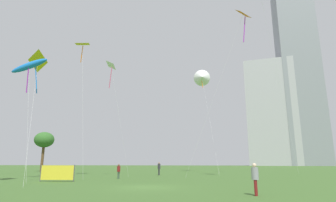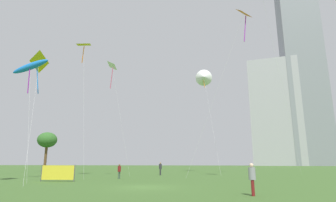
{
  "view_description": "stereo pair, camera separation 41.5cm",
  "coord_description": "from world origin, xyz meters",
  "px_view_note": "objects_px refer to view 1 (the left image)",
  "views": [
    {
      "loc": [
        4.87,
        -19.68,
        1.74
      ],
      "look_at": [
        0.54,
        6.61,
        7.78
      ],
      "focal_mm": 28.98,
      "sensor_mm": 36.0,
      "label": 1
    },
    {
      "loc": [
        5.28,
        -19.61,
        1.74
      ],
      "look_at": [
        0.54,
        6.61,
        7.78
      ],
      "focal_mm": 28.98,
      "sensor_mm": 36.0,
      "label": 2
    }
  ],
  "objects_px": {
    "kite_flying_1": "(29,66)",
    "event_banner": "(57,173)",
    "person_standing_1": "(159,168)",
    "kite_flying_2": "(111,69)",
    "park_tree_0": "(44,140)",
    "kite_flying_5": "(243,17)",
    "kite_flying_4": "(38,63)",
    "distant_highrise_1": "(271,113)",
    "person_standing_0": "(255,177)",
    "kite_flying_6": "(82,45)",
    "person_standing_2": "(119,170)",
    "distant_highrise_0": "(298,70)",
    "kite_flying_7": "(202,77)"
  },
  "relations": [
    {
      "from": "kite_flying_1",
      "to": "person_standing_2",
      "type": "bearing_deg",
      "value": 26.11
    },
    {
      "from": "person_standing_2",
      "to": "kite_flying_7",
      "type": "distance_m",
      "value": 27.52
    },
    {
      "from": "person_standing_1",
      "to": "event_banner",
      "type": "xyz_separation_m",
      "value": [
        -6.86,
        -14.06,
        -0.21
      ]
    },
    {
      "from": "kite_flying_7",
      "to": "distant_highrise_1",
      "type": "distance_m",
      "value": 112.68
    },
    {
      "from": "distant_highrise_0",
      "to": "distant_highrise_1",
      "type": "distance_m",
      "value": 28.77
    },
    {
      "from": "person_standing_1",
      "to": "distant_highrise_1",
      "type": "height_order",
      "value": "distant_highrise_1"
    },
    {
      "from": "person_standing_1",
      "to": "kite_flying_6",
      "type": "distance_m",
      "value": 19.6
    },
    {
      "from": "kite_flying_2",
      "to": "park_tree_0",
      "type": "bearing_deg",
      "value": 140.25
    },
    {
      "from": "park_tree_0",
      "to": "distant_highrise_0",
      "type": "xyz_separation_m",
      "value": [
        81.28,
        106.55,
        46.36
      ]
    },
    {
      "from": "kite_flying_7",
      "to": "distant_highrise_0",
      "type": "distance_m",
      "value": 122.28
    },
    {
      "from": "kite_flying_5",
      "to": "distant_highrise_0",
      "type": "relative_size",
      "value": 0.19
    },
    {
      "from": "distant_highrise_0",
      "to": "kite_flying_1",
      "type": "bearing_deg",
      "value": -111.65
    },
    {
      "from": "kite_flying_2",
      "to": "kite_flying_5",
      "type": "xyz_separation_m",
      "value": [
        17.06,
        -1.75,
        4.94
      ]
    },
    {
      "from": "person_standing_1",
      "to": "event_banner",
      "type": "distance_m",
      "value": 15.65
    },
    {
      "from": "person_standing_1",
      "to": "kite_flying_7",
      "type": "bearing_deg",
      "value": 122.27
    },
    {
      "from": "kite_flying_4",
      "to": "kite_flying_5",
      "type": "relative_size",
      "value": 0.69
    },
    {
      "from": "person_standing_1",
      "to": "kite_flying_2",
      "type": "xyz_separation_m",
      "value": [
        -5.39,
        -5.8,
        12.82
      ]
    },
    {
      "from": "person_standing_0",
      "to": "kite_flying_5",
      "type": "xyz_separation_m",
      "value": [
        1.95,
        14.79,
        17.78
      ]
    },
    {
      "from": "kite_flying_5",
      "to": "kite_flying_7",
      "type": "height_order",
      "value": "kite_flying_5"
    },
    {
      "from": "kite_flying_1",
      "to": "event_banner",
      "type": "distance_m",
      "value": 12.0
    },
    {
      "from": "kite_flying_4",
      "to": "kite_flying_6",
      "type": "height_order",
      "value": "kite_flying_6"
    },
    {
      "from": "kite_flying_7",
      "to": "person_standing_1",
      "type": "bearing_deg",
      "value": -117.91
    },
    {
      "from": "person_standing_1",
      "to": "park_tree_0",
      "type": "height_order",
      "value": "park_tree_0"
    },
    {
      "from": "kite_flying_4",
      "to": "distant_highrise_0",
      "type": "relative_size",
      "value": 0.13
    },
    {
      "from": "person_standing_0",
      "to": "kite_flying_5",
      "type": "distance_m",
      "value": 23.21
    },
    {
      "from": "kite_flying_7",
      "to": "kite_flying_5",
      "type": "bearing_deg",
      "value": -72.98
    },
    {
      "from": "person_standing_2",
      "to": "kite_flying_5",
      "type": "xyz_separation_m",
      "value": [
        14.34,
        1.51,
        17.87
      ]
    },
    {
      "from": "person_standing_1",
      "to": "park_tree_0",
      "type": "distance_m",
      "value": 27.49
    },
    {
      "from": "kite_flying_2",
      "to": "distant_highrise_0",
      "type": "height_order",
      "value": "distant_highrise_0"
    },
    {
      "from": "kite_flying_4",
      "to": "event_banner",
      "type": "xyz_separation_m",
      "value": [
        5.14,
        -2.52,
        -12.07
      ]
    },
    {
      "from": "kite_flying_1",
      "to": "kite_flying_2",
      "type": "xyz_separation_m",
      "value": [
        6.2,
        7.63,
        2.02
      ]
    },
    {
      "from": "kite_flying_2",
      "to": "kite_flying_1",
      "type": "bearing_deg",
      "value": -129.08
    },
    {
      "from": "person_standing_1",
      "to": "kite_flying_7",
      "type": "height_order",
      "value": "kite_flying_7"
    },
    {
      "from": "kite_flying_4",
      "to": "park_tree_0",
      "type": "height_order",
      "value": "kite_flying_4"
    },
    {
      "from": "kite_flying_4",
      "to": "distant_highrise_1",
      "type": "height_order",
      "value": "distant_highrise_1"
    },
    {
      "from": "distant_highrise_1",
      "to": "event_banner",
      "type": "distance_m",
      "value": 142.89
    },
    {
      "from": "person_standing_1",
      "to": "kite_flying_2",
      "type": "bearing_deg",
      "value": -72.67
    },
    {
      "from": "kite_flying_5",
      "to": "kite_flying_7",
      "type": "relative_size",
      "value": 1.04
    },
    {
      "from": "distant_highrise_1",
      "to": "person_standing_2",
      "type": "bearing_deg",
      "value": -99.46
    },
    {
      "from": "kite_flying_2",
      "to": "distant_highrise_1",
      "type": "xyz_separation_m",
      "value": [
        45.45,
        123.81,
        14.77
      ]
    },
    {
      "from": "person_standing_0",
      "to": "kite_flying_4",
      "type": "relative_size",
      "value": 0.12
    },
    {
      "from": "person_standing_0",
      "to": "park_tree_0",
      "type": "height_order",
      "value": "park_tree_0"
    },
    {
      "from": "kite_flying_1",
      "to": "kite_flying_5",
      "type": "bearing_deg",
      "value": 14.19
    },
    {
      "from": "kite_flying_1",
      "to": "kite_flying_6",
      "type": "relative_size",
      "value": 0.73
    },
    {
      "from": "person_standing_1",
      "to": "distant_highrise_1",
      "type": "distance_m",
      "value": 127.64
    },
    {
      "from": "person_standing_0",
      "to": "distant_highrise_0",
      "type": "xyz_separation_m",
      "value": [
        46.62,
        139.35,
        51.32
      ]
    },
    {
      "from": "kite_flying_4",
      "to": "person_standing_2",
      "type": "bearing_deg",
      "value": 14.82
    },
    {
      "from": "kite_flying_2",
      "to": "kite_flying_7",
      "type": "height_order",
      "value": "kite_flying_7"
    },
    {
      "from": "person_standing_2",
      "to": "event_banner",
      "type": "bearing_deg",
      "value": 160.66
    },
    {
      "from": "kite_flying_7",
      "to": "distant_highrise_1",
      "type": "relative_size",
      "value": 0.33
    }
  ]
}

